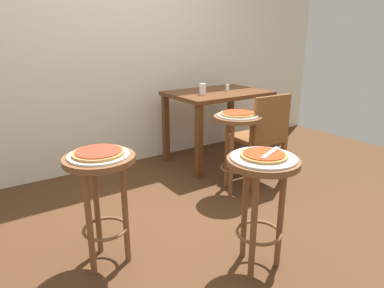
{
  "coord_description": "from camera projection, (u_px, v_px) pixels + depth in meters",
  "views": [
    {
      "loc": [
        -1.29,
        -1.74,
        1.34
      ],
      "look_at": [
        -0.01,
        0.12,
        0.62
      ],
      "focal_mm": 32.11,
      "sensor_mm": 36.0,
      "label": 1
    }
  ],
  "objects": [
    {
      "name": "stool_foreground",
      "position": [
        261.0,
        188.0,
        1.94
      ],
      "size": [
        0.41,
        0.41,
        0.69
      ],
      "color": "brown",
      "rests_on": "ground_plane"
    },
    {
      "name": "serving_plate_leftside",
      "position": [
        238.0,
        115.0,
        2.87
      ],
      "size": [
        0.34,
        0.34,
        0.01
      ],
      "primitive_type": "cylinder",
      "color": "silver",
      "rests_on": "stool_leftside"
    },
    {
      "name": "dining_table",
      "position": [
        217.0,
        103.0,
        3.67
      ],
      "size": [
        1.02,
        0.72,
        0.77
      ],
      "color": "#5B3319",
      "rests_on": "ground_plane"
    },
    {
      "name": "stool_middle",
      "position": [
        101.0,
        185.0,
        1.98
      ],
      "size": [
        0.41,
        0.41,
        0.69
      ],
      "color": "brown",
      "rests_on": "ground_plane"
    },
    {
      "name": "back_wall",
      "position": [
        104.0,
        18.0,
        3.31
      ],
      "size": [
        6.0,
        0.1,
        3.0
      ],
      "primitive_type": "cube",
      "color": "silver",
      "rests_on": "ground_plane"
    },
    {
      "name": "pizza_middle",
      "position": [
        99.0,
        152.0,
        1.92
      ],
      "size": [
        0.29,
        0.29,
        0.02
      ],
      "color": "#B78442",
      "rests_on": "serving_plate_middle"
    },
    {
      "name": "pizza_server_knife",
      "position": [
        270.0,
        153.0,
        1.87
      ],
      "size": [
        0.21,
        0.1,
        0.01
      ],
      "primitive_type": "cube",
      "rotation": [
        0.0,
        0.0,
        0.38
      ],
      "color": "silver",
      "rests_on": "pizza_foreground"
    },
    {
      "name": "pizza_leftside",
      "position": [
        238.0,
        113.0,
        2.87
      ],
      "size": [
        0.29,
        0.29,
        0.02
      ],
      "color": "tan",
      "rests_on": "serving_plate_leftside"
    },
    {
      "name": "serving_plate_middle",
      "position": [
        99.0,
        155.0,
        1.92
      ],
      "size": [
        0.34,
        0.34,
        0.01
      ],
      "primitive_type": "cylinder",
      "color": "silver",
      "rests_on": "stool_middle"
    },
    {
      "name": "cup_near_edge",
      "position": [
        203.0,
        89.0,
        3.42
      ],
      "size": [
        0.07,
        0.07,
        0.11
      ],
      "primitive_type": "cylinder",
      "color": "silver",
      "rests_on": "dining_table"
    },
    {
      "name": "stool_leftside",
      "position": [
        237.0,
        136.0,
        2.93
      ],
      "size": [
        0.41,
        0.41,
        0.69
      ],
      "color": "brown",
      "rests_on": "ground_plane"
    },
    {
      "name": "serving_plate_foreground",
      "position": [
        264.0,
        158.0,
        1.88
      ],
      "size": [
        0.37,
        0.37,
        0.01
      ],
      "primitive_type": "cylinder",
      "color": "silver",
      "rests_on": "stool_foreground"
    },
    {
      "name": "pizza_foreground",
      "position": [
        264.0,
        155.0,
        1.88
      ],
      "size": [
        0.26,
        0.26,
        0.02
      ],
      "color": "#B78442",
      "rests_on": "serving_plate_foreground"
    },
    {
      "name": "wooden_chair",
      "position": [
        262.0,
        136.0,
        3.12
      ],
      "size": [
        0.42,
        0.42,
        0.85
      ],
      "color": "brown",
      "rests_on": "ground_plane"
    },
    {
      "name": "condiment_shaker",
      "position": [
        227.0,
        88.0,
        3.64
      ],
      "size": [
        0.04,
        0.04,
        0.07
      ],
      "primitive_type": "cylinder",
      "color": "white",
      "rests_on": "dining_table"
    },
    {
      "name": "ground_plane",
      "position": [
        203.0,
        230.0,
        2.47
      ],
      "size": [
        6.0,
        6.0,
        0.0
      ],
      "primitive_type": "plane",
      "color": "#4C2D19"
    }
  ]
}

